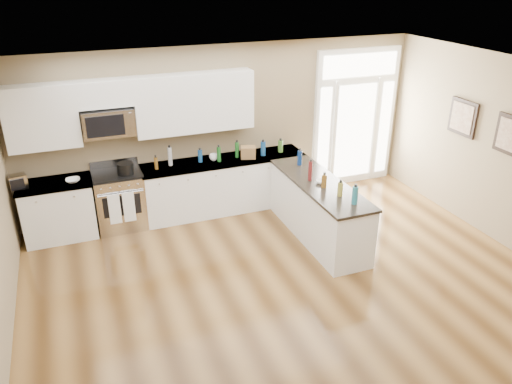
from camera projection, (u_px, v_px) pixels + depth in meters
ground at (334, 339)px, 5.80m from camera, size 8.00×8.00×0.00m
room_shell at (346, 208)px, 5.09m from camera, size 8.00×8.00×8.00m
back_cabinet_left at (59, 212)px, 7.81m from camera, size 1.10×0.66×0.94m
back_cabinet_right at (224, 186)px, 8.69m from camera, size 2.85×0.66×0.94m
peninsula_cabinet at (318, 211)px, 7.82m from camera, size 0.69×2.32×0.94m
upper_cabinet_left at (41, 117)px, 7.30m from camera, size 1.04×0.33×0.95m
upper_cabinet_right at (194, 103)px, 8.06m from camera, size 1.94×0.33×0.95m
upper_cabinet_short at (104, 93)px, 7.49m from camera, size 0.82×0.33×0.40m
microwave at (108, 122)px, 7.64m from camera, size 0.78×0.41×0.42m
entry_door at (355, 118)px, 9.44m from camera, size 1.70×0.10×2.60m
wall_art_near at (463, 117)px, 8.08m from camera, size 0.05×0.58×0.58m
wall_art_far at (512, 136)px, 7.24m from camera, size 0.05×0.58×0.58m
kitchen_range at (120, 200)px, 8.09m from camera, size 0.76×0.68×1.08m
stockpot at (125, 168)px, 7.84m from camera, size 0.32×0.32×0.20m
toaster_oven at (18, 182)px, 7.36m from camera, size 0.28×0.24×0.21m
cardboard_box at (248, 152)px, 8.50m from camera, size 0.29×0.25×0.20m
bowl_left at (73, 180)px, 7.60m from camera, size 0.22×0.22×0.05m
bowl_peninsula at (321, 182)px, 7.56m from camera, size 0.16×0.16×0.05m
cup_counter at (214, 157)px, 8.42m from camera, size 0.18×0.18×0.11m
counter_bottles at (267, 163)px, 7.99m from camera, size 2.39×2.42×0.31m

